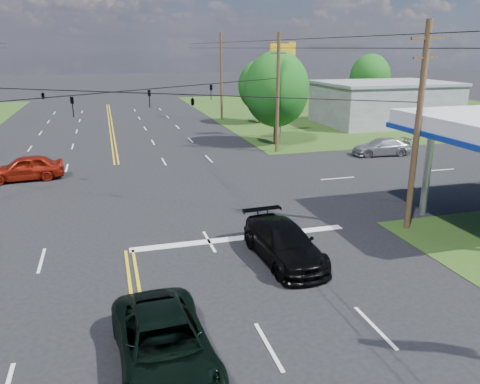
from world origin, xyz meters
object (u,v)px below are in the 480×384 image
object	(u,v)px
tree_right_b	(260,86)
suv_black	(284,243)
pole_se	(418,127)
tree_right_a	(276,89)
retail_ne	(384,104)
pickup_dkgreen	(164,345)
tree_far_r	(370,77)
pole_right_far	(221,76)
pole_ne	(278,92)

from	to	relation	value
tree_right_b	suv_black	size ratio (longest dim) A/B	1.36
pole_se	suv_black	size ratio (longest dim) A/B	1.83
pole_se	tree_right_a	size ratio (longest dim) A/B	1.16
retail_ne	pickup_dkgreen	distance (m)	46.66
tree_far_r	suv_black	distance (m)	49.49
retail_ne	pole_right_far	bearing A→B (deg)	154.80
pole_right_far	pickup_dkgreen	distance (m)	46.07
retail_ne	pickup_dkgreen	bearing A→B (deg)	-129.24
pole_right_far	tree_right_b	size ratio (longest dim) A/B	1.41
tree_right_b	pickup_dkgreen	xyz separation A→B (m)	(-16.00, -40.12, -3.48)
pole_right_far	pole_ne	bearing A→B (deg)	-90.00
tree_right_a	pole_ne	bearing A→B (deg)	-108.43
retail_ne	tree_right_a	distance (m)	18.09
retail_ne	tree_far_r	distance (m)	11.02
pole_se	retail_ne	bearing A→B (deg)	59.62
pole_right_far	tree_right_a	xyz separation A→B (m)	(1.00, -16.00, -0.30)
pole_ne	pole_se	bearing A→B (deg)	-90.00
suv_black	pickup_dkgreen	bearing A→B (deg)	-138.34
pole_ne	tree_right_a	bearing A→B (deg)	71.57
pole_ne	tree_right_a	distance (m)	3.16
tree_right_a	pickup_dkgreen	distance (m)	31.47
tree_right_a	tree_right_b	size ratio (longest dim) A/B	1.15
pickup_dkgreen	suv_black	bearing A→B (deg)	42.00
pole_ne	pole_right_far	size ratio (longest dim) A/B	0.95
tree_right_a	tree_far_r	xyz separation A→B (m)	(20.00, 18.00, -0.33)
pickup_dkgreen	pole_ne	bearing A→B (deg)	60.85
pole_right_far	tree_right_b	xyz separation A→B (m)	(3.50, -4.00, -0.95)
pole_se	tree_right_b	world-z (taller)	pole_se
retail_ne	tree_far_r	xyz separation A→B (m)	(4.00, 10.00, 2.34)
pole_ne	pole_right_far	xyz separation A→B (m)	(0.00, 19.00, 0.25)
pole_se	pickup_dkgreen	size ratio (longest dim) A/B	1.79
pole_se	tree_right_a	world-z (taller)	pole_se
pickup_dkgreen	pole_right_far	bearing A→B (deg)	71.49
tree_right_a	pickup_dkgreen	world-z (taller)	tree_right_a
tree_right_a	suv_black	size ratio (longest dim) A/B	1.57
pole_se	pole_right_far	size ratio (longest dim) A/B	0.95
retail_ne	suv_black	xyz separation A→B (m)	(-23.97, -30.65, -1.45)
pole_se	tree_right_a	xyz separation A→B (m)	(1.00, 21.00, -0.05)
pole_ne	tree_far_r	xyz separation A→B (m)	(21.00, 21.00, -0.37)
pole_se	pickup_dkgreen	bearing A→B (deg)	-150.33
pole_se	pole_ne	bearing A→B (deg)	90.00
pole_ne	pickup_dkgreen	world-z (taller)	pole_ne
retail_ne	pole_ne	world-z (taller)	pole_ne
retail_ne	pole_se	bearing A→B (deg)	-120.38
pole_se	tree_right_b	xyz separation A→B (m)	(3.50, 33.00, -0.70)
suv_black	retail_ne	bearing A→B (deg)	48.94
pole_ne	suv_black	distance (m)	21.26
tree_right_a	tree_right_b	distance (m)	12.27
suv_black	tree_right_b	bearing A→B (deg)	70.15
tree_right_b	tree_far_r	size ratio (longest dim) A/B	0.93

